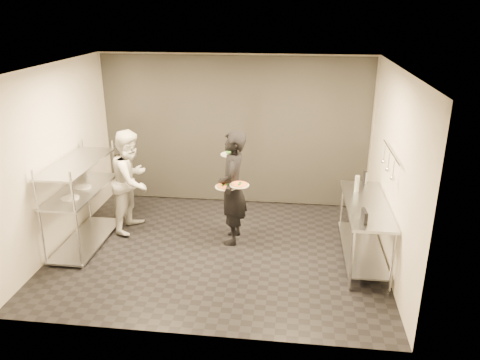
# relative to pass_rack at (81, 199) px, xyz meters

# --- Properties ---
(room_shell) EXTENTS (5.00, 4.00, 2.80)m
(room_shell) POSITION_rel_pass_rack_xyz_m (2.15, 1.18, 0.63)
(room_shell) COLOR black
(room_shell) RESTS_ON ground
(pass_rack) EXTENTS (0.60, 1.60, 1.50)m
(pass_rack) POSITION_rel_pass_rack_xyz_m (0.00, 0.00, 0.00)
(pass_rack) COLOR silver
(pass_rack) RESTS_ON ground
(prep_counter) EXTENTS (0.60, 1.80, 0.92)m
(prep_counter) POSITION_rel_pass_rack_xyz_m (4.33, 0.00, -0.14)
(prep_counter) COLOR silver
(prep_counter) RESTS_ON ground
(utensil_rail) EXTENTS (0.07, 1.20, 0.31)m
(utensil_rail) POSITION_rel_pass_rack_xyz_m (4.58, 0.00, 0.78)
(utensil_rail) COLOR silver
(utensil_rail) RESTS_ON room_shell
(waiter) EXTENTS (0.44, 0.67, 1.83)m
(waiter) POSITION_rel_pass_rack_xyz_m (2.33, 0.37, 0.15)
(waiter) COLOR black
(waiter) RESTS_ON ground
(chef) EXTENTS (0.76, 0.92, 1.73)m
(chef) POSITION_rel_pass_rack_xyz_m (0.60, 0.62, 0.09)
(chef) COLOR silver
(chef) RESTS_ON ground
(pizza_plate_near) EXTENTS (0.34, 0.34, 0.05)m
(pizza_plate_near) POSITION_rel_pass_rack_xyz_m (2.25, 0.21, 0.23)
(pizza_plate_near) COLOR white
(pizza_plate_near) RESTS_ON waiter
(pizza_plate_far) EXTENTS (0.29, 0.29, 0.05)m
(pizza_plate_far) POSITION_rel_pass_rack_xyz_m (2.46, 0.14, 0.30)
(pizza_plate_far) COLOR white
(pizza_plate_far) RESTS_ON waiter
(salad_plate) EXTENTS (0.31, 0.31, 0.07)m
(salad_plate) POSITION_rel_pass_rack_xyz_m (2.26, 0.62, 0.63)
(salad_plate) COLOR white
(salad_plate) RESTS_ON waiter
(pos_monitor) EXTENTS (0.06, 0.23, 0.16)m
(pos_monitor) POSITION_rel_pass_rack_xyz_m (4.21, -0.63, 0.23)
(pos_monitor) COLOR black
(pos_monitor) RESTS_ON prep_counter
(bottle_green) EXTENTS (0.07, 0.07, 0.25)m
(bottle_green) POSITION_rel_pass_rack_xyz_m (4.23, 0.44, 0.28)
(bottle_green) COLOR gray
(bottle_green) RESTS_ON prep_counter
(bottle_clear) EXTENTS (0.06, 0.06, 0.19)m
(bottle_clear) POSITION_rel_pass_rack_xyz_m (4.40, 0.80, 0.25)
(bottle_clear) COLOR gray
(bottle_clear) RESTS_ON prep_counter
(bottle_dark) EXTENTS (0.06, 0.06, 0.21)m
(bottle_dark) POSITION_rel_pass_rack_xyz_m (4.39, 0.80, 0.26)
(bottle_dark) COLOR black
(bottle_dark) RESTS_ON prep_counter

